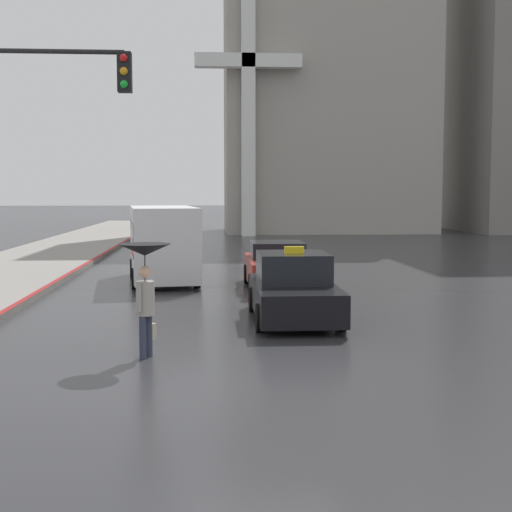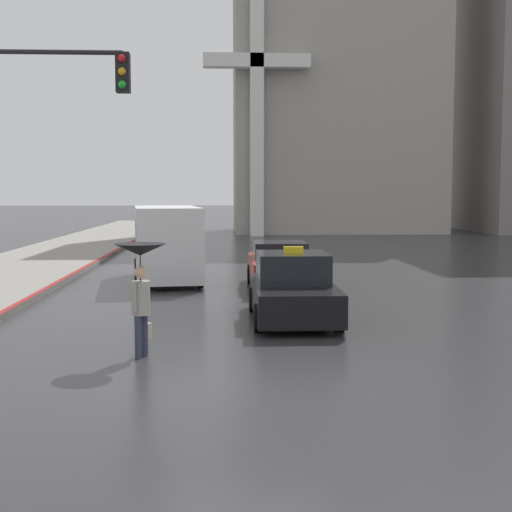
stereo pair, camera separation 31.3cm
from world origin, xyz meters
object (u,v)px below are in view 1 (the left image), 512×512
(pedestrian_with_umbrella, at_px, (145,270))
(traffic_light, at_px, (14,128))
(monument_cross, at_px, (248,99))
(taxi, at_px, (294,290))
(ambulance_van, at_px, (163,240))
(sedan_red, at_px, (277,267))

(pedestrian_with_umbrella, relative_size, traffic_light, 0.34)
(pedestrian_with_umbrella, bearing_deg, monument_cross, 19.43)
(taxi, relative_size, ambulance_van, 0.79)
(traffic_light, bearing_deg, sedan_red, 48.19)
(sedan_red, relative_size, ambulance_van, 0.80)
(ambulance_van, height_order, traffic_light, traffic_light)
(sedan_red, height_order, pedestrian_with_umbrella, pedestrian_with_umbrella)
(sedan_red, xyz_separation_m, monument_cross, (0.57, 26.32, 8.47))
(taxi, xyz_separation_m, sedan_red, (0.15, 5.50, -0.03))
(traffic_light, bearing_deg, taxi, 11.85)
(ambulance_van, distance_m, monument_cross, 26.06)
(ambulance_van, bearing_deg, sedan_red, 146.13)
(taxi, height_order, sedan_red, taxi)
(traffic_light, relative_size, monument_cross, 0.38)
(sedan_red, distance_m, traffic_light, 9.71)
(taxi, height_order, ambulance_van, ambulance_van)
(sedan_red, xyz_separation_m, traffic_light, (-6.02, -6.73, 3.56))
(sedan_red, height_order, traffic_light, traffic_light)
(ambulance_van, distance_m, pedestrian_with_umbrella, 10.86)
(pedestrian_with_umbrella, xyz_separation_m, traffic_light, (-2.81, 2.32, 2.65))
(traffic_light, bearing_deg, monument_cross, 78.72)
(sedan_red, distance_m, ambulance_van, 4.08)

